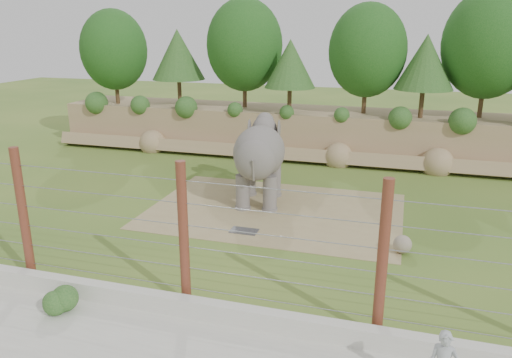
# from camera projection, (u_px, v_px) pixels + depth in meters

# --- Properties ---
(ground) EXTENTS (90.00, 90.00, 0.00)m
(ground) POSITION_uv_depth(u_px,v_px,m) (240.00, 238.00, 17.58)
(ground) COLOR #436725
(ground) RESTS_ON ground
(back_embankment) EXTENTS (30.00, 5.52, 8.77)m
(back_embankment) POSITION_uv_depth(u_px,v_px,m) (321.00, 85.00, 27.84)
(back_embankment) COLOR #9B8359
(back_embankment) RESTS_ON ground
(dirt_patch) EXTENTS (10.00, 7.00, 0.02)m
(dirt_patch) POSITION_uv_depth(u_px,v_px,m) (275.00, 210.00, 20.18)
(dirt_patch) COLOR #998458
(dirt_patch) RESTS_ON ground
(drain_grate) EXTENTS (1.00, 0.60, 0.03)m
(drain_grate) POSITION_uv_depth(u_px,v_px,m) (244.00, 231.00, 18.13)
(drain_grate) COLOR #262628
(drain_grate) RESTS_ON dirt_patch
(elephant) EXTENTS (2.43, 4.45, 3.41)m
(elephant) POSITION_uv_depth(u_px,v_px,m) (259.00, 163.00, 20.65)
(elephant) COLOR #665F5A
(elephant) RESTS_ON ground
(stone_ball) EXTENTS (0.61, 0.61, 0.61)m
(stone_ball) POSITION_uv_depth(u_px,v_px,m) (402.00, 244.00, 16.33)
(stone_ball) COLOR gray
(stone_ball) RESTS_ON dirt_patch
(retaining_wall) EXTENTS (26.00, 0.35, 0.50)m
(retaining_wall) POSITION_uv_depth(u_px,v_px,m) (178.00, 305.00, 12.93)
(retaining_wall) COLOR beige
(retaining_wall) RESTS_ON ground
(barrier_fence) EXTENTS (20.26, 0.26, 4.00)m
(barrier_fence) POSITION_uv_depth(u_px,v_px,m) (184.00, 236.00, 12.87)
(barrier_fence) COLOR #592C1F
(barrier_fence) RESTS_ON ground
(walkway_shrub) EXTENTS (0.71, 0.71, 0.71)m
(walkway_shrub) POSITION_uv_depth(u_px,v_px,m) (61.00, 299.00, 12.99)
(walkway_shrub) COLOR #1F501C
(walkway_shrub) RESTS_ON walkway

